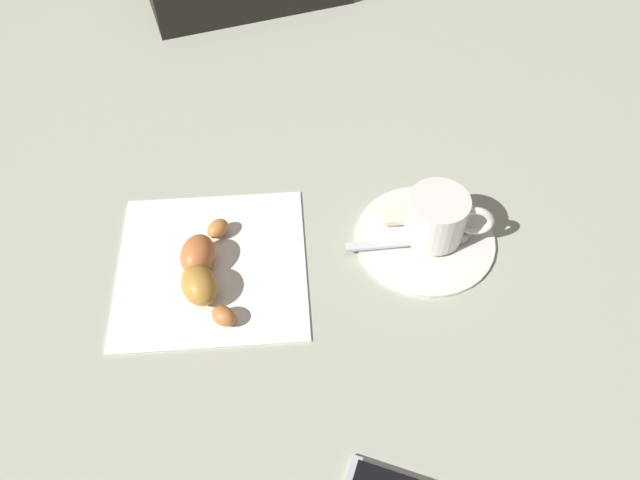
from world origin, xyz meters
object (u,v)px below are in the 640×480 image
(sugar_packet, at_px, (415,214))
(croissant, at_px, (202,269))
(saucer, at_px, (425,237))
(teaspoon, at_px, (428,239))
(espresso_cup, at_px, (438,217))
(napkin, at_px, (211,268))

(sugar_packet, distance_m, croissant, 0.22)
(saucer, bearing_deg, teaspoon, 102.22)
(espresso_cup, bearing_deg, croissant, 14.00)
(saucer, height_order, napkin, saucer)
(saucer, xyz_separation_m, sugar_packet, (0.01, -0.02, 0.01))
(saucer, xyz_separation_m, napkin, (0.21, 0.04, -0.00))
(saucer, distance_m, espresso_cup, 0.03)
(sugar_packet, bearing_deg, espresso_cup, 122.45)
(teaspoon, relative_size, napkin, 0.68)
(teaspoon, bearing_deg, saucer, -77.78)
(saucer, relative_size, sugar_packet, 2.16)
(espresso_cup, xyz_separation_m, teaspoon, (0.01, 0.01, -0.02))
(saucer, relative_size, croissant, 1.08)
(saucer, height_order, espresso_cup, espresso_cup)
(saucer, relative_size, napkin, 0.77)
(sugar_packet, relative_size, croissant, 0.50)
(napkin, bearing_deg, saucer, -169.05)
(teaspoon, xyz_separation_m, croissant, (0.22, 0.05, 0.01))
(saucer, xyz_separation_m, teaspoon, (-0.00, 0.01, 0.01))
(sugar_packet, bearing_deg, napkin, 9.70)
(croissant, bearing_deg, espresso_cup, -166.00)
(teaspoon, bearing_deg, croissant, 11.77)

